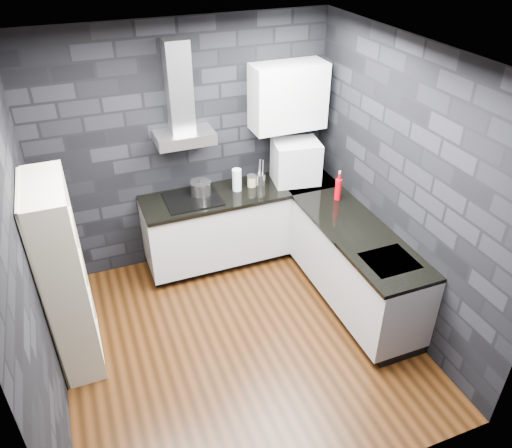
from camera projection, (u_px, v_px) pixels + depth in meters
ground at (239, 341)px, 4.85m from camera, size 3.20×3.20×0.00m
ceiling at (232, 57)px, 3.38m from camera, size 3.20×3.20×0.00m
wall_back at (186, 148)px, 5.38m from camera, size 3.20×0.05×2.70m
wall_front at (332, 368)px, 2.84m from camera, size 3.20×0.05×2.70m
wall_left at (26, 269)px, 3.62m from camera, size 0.05×3.20×2.70m
wall_right at (402, 190)px, 4.61m from camera, size 0.05×3.20×2.70m
toekick_back at (241, 250)px, 6.02m from camera, size 2.18×0.50×0.10m
toekick_right at (354, 297)px, 5.31m from camera, size 0.50×1.78×0.10m
counter_back_cab at (241, 222)px, 5.76m from camera, size 2.20×0.60×0.76m
counter_right_cab at (356, 266)px, 5.06m from camera, size 0.60×1.80×0.76m
counter_back_top at (241, 192)px, 5.53m from camera, size 2.20×0.62×0.04m
counter_right_top at (359, 233)px, 4.84m from camera, size 0.62×1.80×0.04m
counter_corner_top at (305, 180)px, 5.78m from camera, size 0.62×0.62×0.04m
hood_body at (185, 138)px, 5.10m from camera, size 0.60×0.34×0.12m
hood_chimney at (179, 86)px, 4.88m from camera, size 0.24×0.20×0.90m
upper_cabinet at (288, 97)px, 5.29m from camera, size 0.80×0.35×0.70m
cooktop at (193, 199)px, 5.36m from camera, size 0.58×0.50×0.01m
sink_rim at (390, 261)px, 4.45m from camera, size 0.44×0.40×0.01m
pot at (201, 188)px, 5.41m from camera, size 0.23×0.23×0.13m
glass_vase at (237, 180)px, 5.47m from camera, size 0.11×0.11×0.25m
storage_jar at (252, 181)px, 5.58m from camera, size 0.12×0.12×0.12m
utensil_crock at (261, 180)px, 5.59m from camera, size 0.14×0.14×0.13m
appliance_garage at (296, 163)px, 5.60m from camera, size 0.56×0.46×0.50m
red_bottle at (338, 189)px, 5.30m from camera, size 0.08×0.08×0.24m
bookshelf at (64, 278)px, 4.24m from camera, size 0.39×0.82×1.80m
fruit_bowl at (65, 283)px, 4.12m from camera, size 0.26×0.26×0.06m
book_red at (70, 298)px, 4.52m from camera, size 0.15×0.03×0.20m
book_second at (66, 292)px, 4.54m from camera, size 0.18×0.04×0.25m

